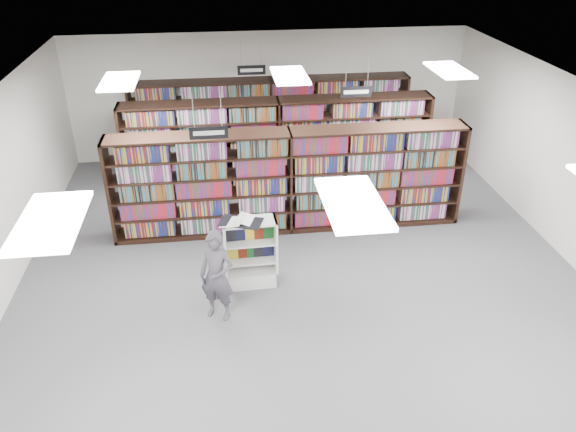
{
  "coord_description": "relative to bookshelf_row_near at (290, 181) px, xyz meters",
  "views": [
    {
      "loc": [
        -1.31,
        -7.98,
        5.84
      ],
      "look_at": [
        -0.23,
        0.5,
        1.1
      ],
      "focal_mm": 35.0,
      "sensor_mm": 36.0,
      "label": 1
    }
  ],
  "objects": [
    {
      "name": "floor",
      "position": [
        0.0,
        -2.0,
        -1.05
      ],
      "size": [
        12.0,
        12.0,
        0.0
      ],
      "primitive_type": "plane",
      "color": "#4A4A4E",
      "rests_on": "ground"
    },
    {
      "name": "aisle_sign_right",
      "position": [
        1.5,
        1.0,
        1.48
      ],
      "size": [
        0.65,
        0.02,
        0.8
      ],
      "color": "#B2B2B7",
      "rests_on": "ceiling"
    },
    {
      "name": "troffer_front_center",
      "position": [
        0.0,
        -5.0,
        2.11
      ],
      "size": [
        0.6,
        1.2,
        0.04
      ],
      "primitive_type": "cube",
      "color": "white",
      "rests_on": "ceiling"
    },
    {
      "name": "troffer_front_left",
      "position": [
        -3.0,
        -5.0,
        2.11
      ],
      "size": [
        0.6,
        1.2,
        0.04
      ],
      "primitive_type": "cube",
      "color": "white",
      "rests_on": "ceiling"
    },
    {
      "name": "bookshelf_row_mid",
      "position": [
        0.0,
        2.0,
        0.0
      ],
      "size": [
        7.0,
        0.6,
        2.1
      ],
      "color": "black",
      "rests_on": "floor"
    },
    {
      "name": "troffer_back_center",
      "position": [
        0.0,
        0.0,
        2.11
      ],
      "size": [
        0.6,
        1.2,
        0.04
      ],
      "primitive_type": "cube",
      "color": "white",
      "rests_on": "ceiling"
    },
    {
      "name": "aisle_sign_center",
      "position": [
        -0.5,
        3.0,
        1.48
      ],
      "size": [
        0.65,
        0.02,
        0.8
      ],
      "color": "#B2B2B7",
      "rests_on": "ceiling"
    },
    {
      "name": "troffer_back_right",
      "position": [
        3.0,
        0.0,
        2.11
      ],
      "size": [
        0.6,
        1.2,
        0.04
      ],
      "primitive_type": "cube",
      "color": "white",
      "rests_on": "ceiling"
    },
    {
      "name": "open_book",
      "position": [
        -1.07,
        -1.91,
        0.24
      ],
      "size": [
        0.79,
        0.6,
        0.13
      ],
      "rotation": [
        0.0,
        0.0,
        -0.33
      ],
      "color": "black",
      "rests_on": "endcap_display"
    },
    {
      "name": "wall_back",
      "position": [
        0.0,
        4.0,
        0.55
      ],
      "size": [
        10.0,
        0.1,
        3.2
      ],
      "primitive_type": "cube",
      "color": "silver",
      "rests_on": "ground"
    },
    {
      "name": "shopper",
      "position": [
        -1.5,
        -2.7,
        -0.27
      ],
      "size": [
        0.67,
        0.57,
        1.56
      ],
      "primitive_type": "imported",
      "rotation": [
        0.0,
        0.0,
        -0.41
      ],
      "color": "#45414A",
      "rests_on": "floor"
    },
    {
      "name": "bookshelf_row_far",
      "position": [
        0.0,
        3.7,
        0.0
      ],
      "size": [
        7.0,
        0.6,
        2.1
      ],
      "color": "black",
      "rests_on": "floor"
    },
    {
      "name": "aisle_sign_left",
      "position": [
        -1.5,
        -1.0,
        1.48
      ],
      "size": [
        0.65,
        0.02,
        0.8
      ],
      "color": "#B2B2B7",
      "rests_on": "ceiling"
    },
    {
      "name": "bookshelf_row_near",
      "position": [
        0.0,
        0.0,
        0.0
      ],
      "size": [
        7.0,
        0.6,
        2.1
      ],
      "color": "black",
      "rests_on": "floor"
    },
    {
      "name": "troffer_back_left",
      "position": [
        -3.0,
        0.0,
        2.11
      ],
      "size": [
        0.6,
        1.2,
        0.04
      ],
      "primitive_type": "cube",
      "color": "white",
      "rests_on": "ceiling"
    },
    {
      "name": "ceiling",
      "position": [
        0.0,
        -2.0,
        2.15
      ],
      "size": [
        10.0,
        12.0,
        0.1
      ],
      "primitive_type": "cube",
      "color": "white",
      "rests_on": "wall_back"
    },
    {
      "name": "endcap_display",
      "position": [
        -0.92,
        -1.82,
        -0.61
      ],
      "size": [
        0.91,
        0.48,
        1.26
      ],
      "rotation": [
        0.0,
        0.0,
        0.03
      ],
      "color": "silver",
      "rests_on": "floor"
    }
  ]
}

